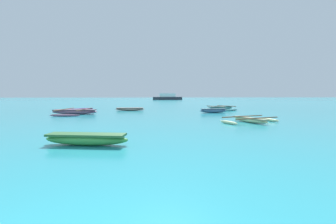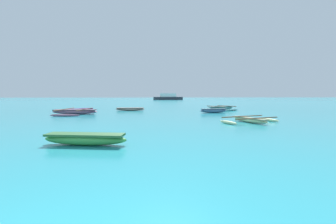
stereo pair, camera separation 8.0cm
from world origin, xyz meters
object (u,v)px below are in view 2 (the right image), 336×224
moored_boat_4 (213,111)px  distant_ferry (168,97)px  moored_boat_1 (85,139)px  moored_boat_3 (250,120)px  moored_boat_2 (130,109)px  moored_boat_0 (78,110)px  moored_boat_6 (75,112)px  moored_boat_5 (221,108)px

moored_boat_4 → distant_ferry: distant_ferry is taller
moored_boat_1 → moored_boat_4: moored_boat_1 is taller
moored_boat_3 → distant_ferry: distant_ferry is taller
moored_boat_1 → distant_ferry: (6.22, 64.80, 0.61)m
moored_boat_2 → moored_boat_3: bearing=-51.8°
moored_boat_4 → moored_boat_2: bearing=152.7°
moored_boat_2 → distant_ferry: 47.94m
moored_boat_2 → distant_ferry: distant_ferry is taller
moored_boat_0 → moored_boat_1: bearing=-112.9°
moored_boat_4 → moored_boat_6: 13.37m
moored_boat_0 → moored_boat_2: bearing=-33.2°
moored_boat_5 → moored_boat_6: 15.84m
moored_boat_4 → moored_boat_5: moored_boat_5 is taller
moored_boat_3 → moored_boat_4: (-0.50, 7.62, 0.06)m
moored_boat_2 → moored_boat_6: bearing=-139.0°
moored_boat_0 → moored_boat_4: (14.21, -2.62, 0.07)m
moored_boat_4 → distant_ferry: 51.07m
moored_boat_3 → moored_boat_5: (1.36, 11.33, 0.06)m
moored_boat_3 → moored_boat_0: bearing=-146.3°
moored_boat_0 → moored_boat_3: moored_boat_3 is taller
moored_boat_0 → moored_boat_6: 3.43m
moored_boat_1 → moored_boat_4: size_ratio=1.17×
moored_boat_2 → moored_boat_5: moored_boat_5 is taller
moored_boat_4 → moored_boat_6: size_ratio=0.59×
moored_boat_4 → moored_boat_6: bearing=177.9°
moored_boat_3 → moored_boat_6: 15.49m
moored_boat_0 → moored_boat_1: (5.92, -16.40, 0.07)m
moored_boat_2 → distant_ferry: size_ratio=0.34×
moored_boat_2 → moored_boat_6: 6.31m
moored_boat_2 → moored_boat_3: size_ratio=0.80×
moored_boat_4 → moored_boat_6: moored_boat_6 is taller
moored_boat_0 → moored_boat_5: 16.10m
moored_boat_1 → moored_boat_5: 20.21m
moored_boat_0 → moored_boat_2: size_ratio=0.94×
moored_boat_2 → distant_ferry: bearing=80.7°
moored_boat_3 → moored_boat_6: bearing=-138.0°
moored_boat_1 → distant_ferry: size_ratio=0.34×
moored_boat_6 → distant_ferry: 52.94m
moored_boat_2 → moored_boat_4: (8.69, -3.55, 0.05)m
moored_boat_1 → moored_boat_4: (8.29, 13.78, -0.00)m
moored_boat_2 → moored_boat_4: bearing=-23.5°
moored_boat_1 → moored_boat_3: (8.79, 6.16, -0.06)m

